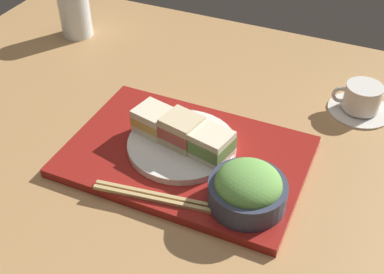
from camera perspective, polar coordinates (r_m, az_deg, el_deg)
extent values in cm
cube|color=tan|center=(102.01, -0.66, -0.06)|extent=(140.00, 100.00, 3.00)
cube|color=maroon|center=(94.01, -0.71, -2.21)|extent=(44.14, 29.87, 1.80)
cylinder|color=silver|center=(94.14, -1.15, -0.88)|extent=(20.59, 20.59, 1.36)
cube|color=#EFE5C1|center=(96.38, -4.34, 1.19)|extent=(7.68, 7.21, 1.47)
cube|color=gold|center=(95.38, -4.39, 1.97)|extent=(7.75, 7.28, 1.83)
cube|color=#EFE5C1|center=(94.39, -4.44, 2.77)|extent=(7.68, 7.21, 1.47)
cube|color=beige|center=(93.15, -1.16, -0.16)|extent=(7.68, 7.21, 1.71)
cube|color=#B74C42|center=(91.93, -1.18, 0.77)|extent=(8.05, 7.65, 2.17)
cube|color=beige|center=(90.73, -1.19, 1.73)|extent=(7.68, 7.21, 1.71)
cube|color=#EFE5C1|center=(90.51, 2.23, -1.77)|extent=(7.68, 7.21, 1.26)
cube|color=#669347|center=(89.27, 2.26, -0.85)|extent=(7.85, 7.55, 2.54)
cube|color=#EFE5C1|center=(88.06, 2.29, 0.09)|extent=(7.68, 7.21, 1.26)
cylinder|color=#33384C|center=(83.24, 6.32, -6.40)|extent=(13.12, 13.12, 4.34)
ellipsoid|color=#6BA84C|center=(81.71, 6.42, -5.34)|extent=(11.10, 11.10, 6.10)
cube|color=tan|center=(84.58, -4.37, -7.08)|extent=(21.65, 3.80, 0.70)
cube|color=tan|center=(85.29, -4.12, -6.56)|extent=(21.65, 3.80, 0.70)
cylinder|color=silver|center=(112.32, 18.54, 3.02)|extent=(13.26, 13.26, 0.80)
cylinder|color=silver|center=(110.59, 18.87, 4.33)|extent=(7.64, 7.64, 5.50)
cylinder|color=#382111|center=(109.34, 19.12, 5.34)|extent=(7.03, 7.03, 0.40)
torus|color=silver|center=(109.93, 16.61, 4.63)|extent=(3.96, 1.66, 3.88)
cylinder|color=silver|center=(136.42, -13.23, 13.71)|extent=(7.99, 7.99, 12.87)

